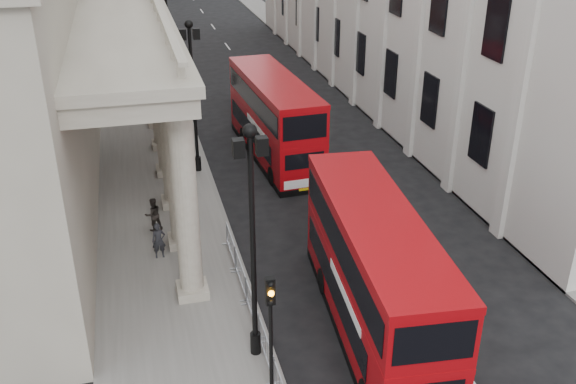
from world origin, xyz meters
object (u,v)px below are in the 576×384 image
object	(u,v)px
pedestrian_a	(159,241)
lamp_post_mid	(193,87)
lamp_post_south	(252,231)
lamp_post_north	(168,28)
traffic_light	(271,316)
bus_far	(274,117)
bus_near	(374,272)
pedestrian_c	(172,164)
pedestrian_b	(153,214)

from	to	relation	value
pedestrian_a	lamp_post_mid	bearing A→B (deg)	68.68
lamp_post_south	lamp_post_north	size ratio (longest dim) A/B	1.00
traffic_light	pedestrian_a	xyz separation A→B (m)	(-2.84, 9.16, -2.19)
traffic_light	bus_far	distance (m)	19.74
traffic_light	bus_near	bearing A→B (deg)	29.42
lamp_post_north	traffic_light	distance (m)	34.07
bus_near	pedestrian_a	distance (m)	9.92
lamp_post_south	pedestrian_a	bearing A→B (deg)	111.01
lamp_post_north	pedestrian_a	world-z (taller)	lamp_post_north
bus_far	pedestrian_c	bearing A→B (deg)	-167.76
lamp_post_north	traffic_light	world-z (taller)	lamp_post_north
lamp_post_north	pedestrian_c	distance (m)	17.07
traffic_light	pedestrian_c	distance (m)	17.70
lamp_post_south	bus_far	bearing A→B (deg)	74.81
lamp_post_south	traffic_light	xyz separation A→B (m)	(0.10, -2.02, -1.80)
lamp_post_mid	pedestrian_c	xyz separation A→B (m)	(-1.44, -0.53, -4.03)
bus_near	bus_far	world-z (taller)	bus_far
lamp_post_mid	traffic_light	bearing A→B (deg)	-89.68
traffic_light	pedestrian_a	world-z (taller)	traffic_light
traffic_light	pedestrian_b	size ratio (longest dim) A/B	2.66
bus_near	pedestrian_a	bearing A→B (deg)	141.38
bus_far	pedestrian_c	size ratio (longest dim) A/B	7.30
lamp_post_mid	pedestrian_b	world-z (taller)	lamp_post_mid
lamp_post_mid	pedestrian_c	distance (m)	4.31
pedestrian_a	pedestrian_b	xyz separation A→B (m)	(-0.09, 2.48, 0.01)
bus_far	pedestrian_b	xyz separation A→B (m)	(-7.49, -7.55, -1.56)
lamp_post_south	pedestrian_c	xyz separation A→B (m)	(-1.44, 15.47, -4.03)
bus_near	pedestrian_a	size ratio (longest dim) A/B	6.97
bus_near	lamp_post_mid	bearing A→B (deg)	110.58
lamp_post_south	pedestrian_a	world-z (taller)	lamp_post_south
traffic_light	pedestrian_c	world-z (taller)	traffic_light
bus_near	pedestrian_b	world-z (taller)	bus_near
lamp_post_mid	pedestrian_b	size ratio (longest dim) A/B	5.14
pedestrian_c	bus_near	bearing A→B (deg)	-74.20
traffic_light	pedestrian_a	bearing A→B (deg)	107.24
lamp_post_north	pedestrian_b	world-z (taller)	lamp_post_north
lamp_post_south	bus_near	size ratio (longest dim) A/B	0.75
lamp_post_mid	traffic_light	world-z (taller)	lamp_post_mid
lamp_post_south	pedestrian_b	world-z (taller)	lamp_post_south
lamp_post_south	pedestrian_c	distance (m)	16.05
lamp_post_mid	pedestrian_a	xyz separation A→B (m)	(-2.74, -8.86, -3.99)
lamp_post_north	pedestrian_b	bearing A→B (deg)	-97.20
traffic_light	bus_near	distance (m)	4.92
bus_far	lamp_post_mid	bearing A→B (deg)	-169.18
lamp_post_mid	bus_near	bearing A→B (deg)	-74.45
lamp_post_north	pedestrian_a	xyz separation A→B (m)	(-2.74, -24.86, -3.99)
bus_far	pedestrian_a	distance (m)	12.57
pedestrian_a	pedestrian_c	world-z (taller)	pedestrian_a
bus_far	lamp_post_south	bearing A→B (deg)	-108.51
pedestrian_b	lamp_post_north	bearing A→B (deg)	-114.48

